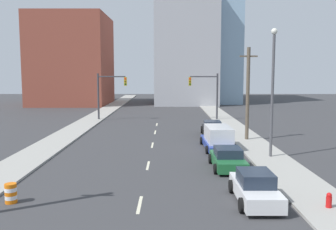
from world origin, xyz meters
The scene contains 20 objects.
sidewalk_left centered at (-8.68, 46.27, 0.07)m, with size 3.05×92.55×0.14m.
sidewalk_right centered at (8.68, 46.27, 0.07)m, with size 3.05×92.55×0.14m.
lane_stripe_at_8m centered at (0.00, 8.41, 0.00)m, with size 0.16×2.40×0.01m, color beige.
lane_stripe_at_16m centered at (0.00, 15.91, 0.00)m, with size 0.16×2.40×0.01m, color beige.
lane_stripe_at_23m centered at (0.00, 23.01, 0.00)m, with size 0.16×2.40×0.01m, color beige.
lane_stripe_at_30m centered at (0.00, 29.96, 0.00)m, with size 0.16×2.40×0.01m, color beige.
lane_stripe_at_36m centered at (0.00, 35.83, 0.00)m, with size 0.16×2.40×0.01m, color beige.
building_brick_left centered at (-17.39, 65.16, 8.58)m, with size 14.00×16.00×17.17m.
building_office_center centered at (4.81, 69.16, 10.86)m, with size 12.00×20.00×21.72m.
building_glass_right centered at (9.33, 73.16, 14.09)m, with size 13.00×20.00×28.18m.
traffic_signal_left centered at (-6.67, 39.95, 3.92)m, with size 3.85×0.35×6.10m.
traffic_signal_right centered at (6.68, 39.95, 3.92)m, with size 3.85×0.35×6.10m.
utility_pole_right_mid centered at (8.57, 25.13, 4.36)m, with size 1.60×0.32×8.47m.
traffic_barrel centered at (-6.19, 8.65, 0.47)m, with size 0.56×0.56×0.95m.
street_lamp centered at (8.83, 18.06, 5.34)m, with size 0.44×0.44×9.32m.
fire_hydrant centered at (8.64, 7.65, 0.41)m, with size 0.26×0.26×0.84m.
sedan_white centered at (5.55, 8.79, 0.69)m, with size 2.05×4.50×1.51m.
sedan_green centered at (5.25, 15.17, 0.63)m, with size 2.18×4.38×1.37m.
box_truck_blue centered at (5.43, 21.33, 0.90)m, with size 2.55×6.23×1.88m.
sedan_black centered at (5.75, 28.04, 0.67)m, with size 2.29×4.76×1.44m.
Camera 1 is at (1.35, -8.71, 6.23)m, focal length 40.00 mm.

